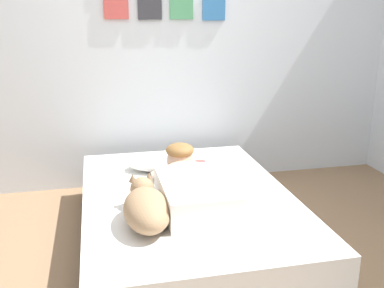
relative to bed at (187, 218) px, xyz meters
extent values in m
plane|color=#8C6B4C|center=(0.06, -0.46, -0.18)|extent=(12.33, 12.33, 0.00)
cube|color=silver|center=(0.06, 1.20, 1.07)|extent=(4.17, 0.10, 2.50)
cube|color=#CC4C47|center=(-0.35, 1.14, 1.38)|extent=(0.20, 0.02, 0.20)
cube|color=#333338|center=(-0.07, 1.14, 1.38)|extent=(0.20, 0.02, 0.20)
cube|color=#4C9966|center=(0.20, 1.14, 1.38)|extent=(0.20, 0.02, 0.20)
cube|color=#3372B2|center=(0.48, 1.14, 1.37)|extent=(0.20, 0.02, 0.20)
cube|color=#4C4742|center=(0.00, 0.00, -0.10)|extent=(1.40, 1.98, 0.14)
cube|color=white|center=(0.00, 0.00, 0.08)|extent=(1.36, 1.92, 0.21)
ellipsoid|color=white|center=(-0.09, 0.52, 0.24)|extent=(0.52, 0.32, 0.11)
cube|color=white|center=(0.00, -0.24, 0.27)|extent=(0.42, 0.64, 0.18)
ellipsoid|color=#D8AD8E|center=(0.00, 0.10, 0.29)|extent=(0.32, 0.20, 0.16)
sphere|color=#D8AD8E|center=(0.00, 0.26, 0.33)|extent=(0.19, 0.19, 0.19)
ellipsoid|color=olive|center=(0.00, 0.26, 0.40)|extent=(0.20, 0.20, 0.10)
cylinder|color=#D8AD8E|center=(-0.10, 0.24, 0.26)|extent=(0.23, 0.07, 0.14)
cylinder|color=#D8AD8E|center=(0.10, 0.24, 0.26)|extent=(0.23, 0.07, 0.14)
ellipsoid|color=#9E7A56|center=(-0.32, -0.41, 0.28)|extent=(0.26, 0.48, 0.20)
sphere|color=#9E7A56|center=(-0.31, -0.15, 0.30)|extent=(0.15, 0.15, 0.15)
cone|color=#7E6145|center=(-0.37, -0.13, 0.37)|extent=(0.05, 0.05, 0.05)
cone|color=#7E6145|center=(-0.27, -0.13, 0.37)|extent=(0.05, 0.05, 0.05)
cylinder|color=#D84C47|center=(0.19, 0.41, 0.22)|extent=(0.09, 0.09, 0.07)
torus|color=#D84C47|center=(0.24, 0.41, 0.22)|extent=(0.05, 0.01, 0.05)
cube|color=black|center=(-0.15, 0.15, 0.18)|extent=(0.07, 0.14, 0.01)
camera|label=1|loc=(-0.56, -2.66, 1.34)|focal=41.29mm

